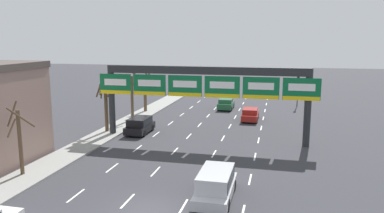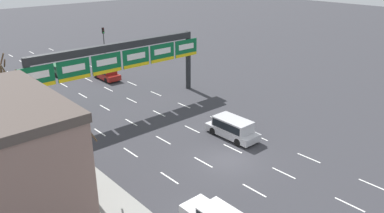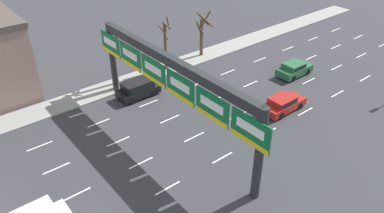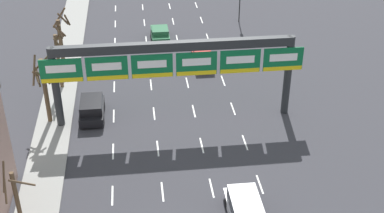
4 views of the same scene
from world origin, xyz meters
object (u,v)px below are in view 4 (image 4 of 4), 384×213
(tree_bare_furthest, at_px, (17,199))
(tree_bare_third, at_px, (59,58))
(suv_silver, at_px, (246,211))
(suv_black, at_px, (92,108))
(sign_gantry, at_px, (174,61))
(car_green, at_px, (160,34))
(tree_bare_closest, at_px, (44,87))
(tree_bare_second, at_px, (61,35))
(car_red, at_px, (203,58))

(tree_bare_furthest, bearing_deg, tree_bare_third, 87.80)
(suv_silver, xyz_separation_m, suv_black, (-9.86, 13.50, -0.06))
(suv_black, xyz_separation_m, tree_bare_furthest, (-3.56, -12.89, 1.79))
(sign_gantry, bearing_deg, car_green, 90.59)
(sign_gantry, height_order, suv_black, sign_gantry)
(tree_bare_third, bearing_deg, suv_black, -61.77)
(suv_silver, height_order, tree_bare_closest, tree_bare_closest)
(tree_bare_furthest, bearing_deg, car_green, 70.09)
(suv_silver, bearing_deg, tree_bare_second, 118.44)
(sign_gantry, xyz_separation_m, car_green, (-0.16, 15.88, -4.43))
(car_red, distance_m, tree_bare_furthest, 25.52)
(sign_gantry, xyz_separation_m, tree_bare_second, (-9.79, 11.58, -2.33))
(sign_gantry, relative_size, car_green, 5.08)
(tree_bare_furthest, bearing_deg, suv_silver, -2.61)
(suv_silver, bearing_deg, tree_bare_third, 124.04)
(suv_silver, bearing_deg, tree_bare_closest, 135.27)
(tree_bare_third, bearing_deg, car_green, 45.52)
(car_red, height_order, tree_bare_second, tree_bare_second)
(sign_gantry, distance_m, tree_bare_closest, 10.27)
(car_red, xyz_separation_m, tree_bare_third, (-13.02, -3.22, 2.24))
(tree_bare_second, bearing_deg, suv_black, -73.34)
(car_red, height_order, tree_bare_third, tree_bare_third)
(car_red, relative_size, suv_black, 1.08)
(suv_silver, xyz_separation_m, tree_bare_furthest, (-13.41, 0.61, 1.73))
(suv_silver, distance_m, tree_bare_furthest, 13.54)
(tree_bare_third, bearing_deg, tree_bare_second, 93.22)
(car_green, xyz_separation_m, tree_bare_second, (-9.63, -4.31, 2.10))
(suv_black, bearing_deg, tree_bare_furthest, -105.42)
(sign_gantry, xyz_separation_m, tree_bare_third, (-9.50, 6.38, -2.20))
(tree_bare_furthest, bearing_deg, suv_black, 74.58)
(car_red, height_order, car_green, car_green)
(suv_silver, relative_size, tree_bare_furthest, 0.98)
(sign_gantry, bearing_deg, tree_bare_closest, 175.96)
(car_red, bearing_deg, car_green, 120.40)
(suv_black, relative_size, tree_bare_closest, 0.71)
(tree_bare_furthest, bearing_deg, tree_bare_second, 89.00)
(car_green, relative_size, tree_bare_third, 0.67)
(suv_black, xyz_separation_m, tree_bare_closest, (-3.42, -0.35, 2.37))
(sign_gantry, distance_m, tree_bare_third, 11.65)
(car_red, height_order, suv_black, suv_black)
(suv_silver, distance_m, tree_bare_closest, 18.82)
(tree_bare_third, relative_size, tree_bare_furthest, 1.19)
(car_green, distance_m, tree_bare_third, 13.50)
(tree_bare_closest, bearing_deg, car_green, 56.90)
(suv_silver, relative_size, car_green, 1.23)
(tree_bare_second, bearing_deg, suv_silver, -61.56)
(tree_bare_second, bearing_deg, tree_bare_closest, -91.41)
(car_red, bearing_deg, suv_silver, -90.80)
(car_red, xyz_separation_m, tree_bare_second, (-13.31, 1.98, 2.12))
(tree_bare_second, bearing_deg, car_green, 24.10)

